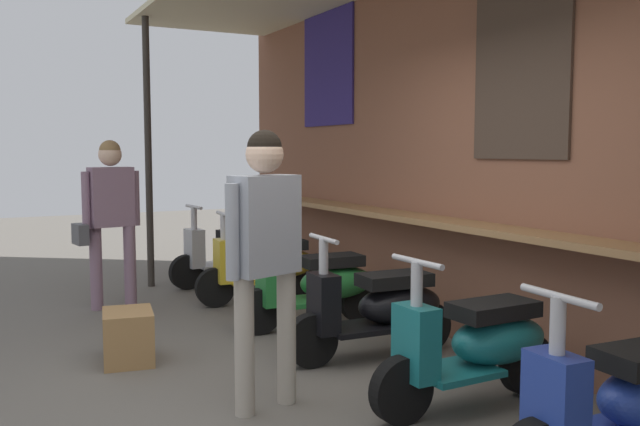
% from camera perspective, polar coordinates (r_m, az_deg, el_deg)
% --- Properties ---
extents(ground_plane, '(27.76, 27.76, 0.00)m').
position_cam_1_polar(ground_plane, '(4.36, -2.99, -16.11)').
color(ground_plane, '#605B54').
extents(market_stall_facade, '(9.91, 2.07, 3.39)m').
position_cam_1_polar(market_stall_facade, '(5.15, 16.73, 7.92)').
color(market_stall_facade, brown).
rests_on(market_stall_facade, ground_plane).
extents(scooter_silver, '(0.48, 1.40, 0.97)m').
position_cam_1_polar(scooter_silver, '(8.11, -7.37, -3.29)').
color(scooter_silver, '#B2B5BA').
rests_on(scooter_silver, ground_plane).
extents(scooter_yellow, '(0.49, 1.40, 0.97)m').
position_cam_1_polar(scooter_yellow, '(7.12, -4.35, -4.45)').
color(scooter_yellow, gold).
rests_on(scooter_yellow, ground_plane).
extents(scooter_green, '(0.48, 1.40, 0.97)m').
position_cam_1_polar(scooter_green, '(6.10, -0.04, -6.09)').
color(scooter_green, '#237533').
rests_on(scooter_green, ground_plane).
extents(scooter_black, '(0.48, 1.40, 0.97)m').
position_cam_1_polar(scooter_black, '(5.24, 5.15, -8.00)').
color(scooter_black, black).
rests_on(scooter_black, ground_plane).
extents(scooter_teal, '(0.46, 1.40, 0.97)m').
position_cam_1_polar(scooter_teal, '(4.37, 13.24, -10.81)').
color(scooter_teal, '#197075').
rests_on(scooter_teal, ground_plane).
extents(scooter_blue, '(0.48, 1.40, 0.97)m').
position_cam_1_polar(scooter_blue, '(3.66, 24.91, -14.39)').
color(scooter_blue, '#233D9E').
rests_on(scooter_blue, ground_plane).
extents(shopper_with_handbag, '(0.32, 0.67, 1.70)m').
position_cam_1_polar(shopper_with_handbag, '(7.04, -17.34, 0.53)').
color(shopper_with_handbag, gray).
rests_on(shopper_with_handbag, ground_plane).
extents(shopper_browsing, '(0.32, 0.56, 1.72)m').
position_cam_1_polar(shopper_browsing, '(4.09, -4.66, -2.11)').
color(shopper_browsing, '#ADA393').
rests_on(shopper_browsing, ground_plane).
extents(merchandise_crate, '(0.50, 0.43, 0.39)m').
position_cam_1_polar(merchandise_crate, '(5.35, -15.91, -10.02)').
color(merchandise_crate, olive).
rests_on(merchandise_crate, ground_plane).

